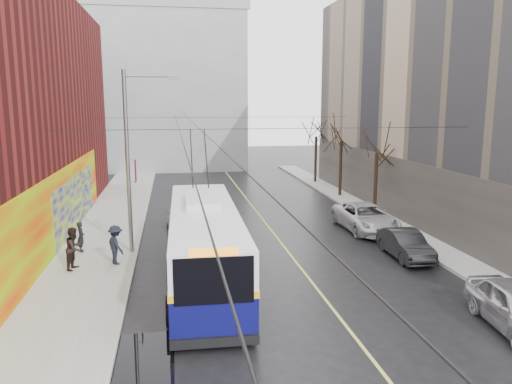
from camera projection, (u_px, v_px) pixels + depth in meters
ground at (307, 336)px, 16.23m from camera, size 140.00×140.00×0.00m
sidewalk_left at (102, 243)px, 26.56m from camera, size 4.00×60.00×0.15m
sidewalk_right at (401, 230)px, 29.33m from camera, size 2.00×60.00×0.15m
lane_line at (270, 228)px, 30.06m from camera, size 0.12×50.00×0.01m
building_far at (154, 89)px, 57.30m from camera, size 20.50×12.10×18.00m
streetlight_pole at (131, 158)px, 24.07m from camera, size 2.65×0.60×9.00m
catenary_wires at (200, 124)px, 29.04m from camera, size 18.00×60.00×0.22m
tree_near at (377, 141)px, 32.34m from camera, size 3.20×3.20×6.40m
tree_mid at (342, 131)px, 39.09m from camera, size 3.20×3.20×6.68m
tree_far at (316, 128)px, 45.90m from camera, size 3.20×3.20×6.57m
puddle at (137, 362)px, 14.56m from camera, size 2.16×3.81×0.01m
pigeons_flying at (225, 113)px, 24.77m from camera, size 3.49×3.77×0.36m
trolleybus at (204, 242)px, 20.94m from camera, size 3.19×12.88×6.07m
parked_car_b at (405, 244)px, 24.26m from camera, size 1.55×4.13×1.35m
parked_car_c at (366, 217)px, 29.44m from camera, size 2.73×5.66×1.56m
following_car at (181, 212)px, 31.36m from camera, size 1.92×4.10×1.36m
pedestrian_a at (81, 237)px, 24.72m from camera, size 0.51×0.64×1.53m
pedestrian_b at (74, 248)px, 22.12m from camera, size 0.96×1.09×1.91m
pedestrian_c at (116, 245)px, 22.80m from camera, size 1.19×1.36×1.82m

